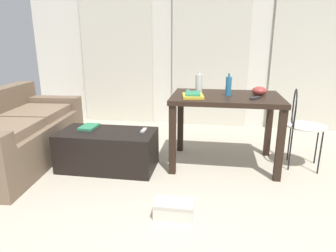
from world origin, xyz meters
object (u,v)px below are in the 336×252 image
(wire_chair, at_px, (301,119))
(tv_remote_primary, at_px, (144,130))
(bottle_near, at_px, (229,86))
(book_stack, at_px, (193,95))
(couch, at_px, (14,135))
(tv_remote_on_table, at_px, (255,98))
(bowl, at_px, (259,91))
(shoebox, at_px, (174,209))
(coffee_table, at_px, (108,150))
(craft_table, at_px, (226,106))
(magazine, at_px, (89,127))
(bottle_far, at_px, (199,84))
(scissors, at_px, (188,91))

(wire_chair, bearing_deg, tv_remote_primary, -169.85)
(bottle_near, bearing_deg, book_stack, -157.84)
(couch, xyz_separation_m, bottle_near, (2.38, 0.32, 0.57))
(couch, xyz_separation_m, tv_remote_on_table, (2.65, 0.17, 0.48))
(bowl, xyz_separation_m, tv_remote_on_table, (-0.06, -0.22, -0.04))
(wire_chair, bearing_deg, book_stack, -169.65)
(shoebox, bearing_deg, coffee_table, 135.84)
(craft_table, distance_m, shoebox, 1.35)
(coffee_table, xyz_separation_m, craft_table, (1.25, 0.32, 0.46))
(magazine, distance_m, shoebox, 1.47)
(tv_remote_on_table, bearing_deg, wire_chair, 55.37)
(magazine, bearing_deg, craft_table, 11.51)
(wire_chair, distance_m, bottle_near, 0.86)
(bottle_near, bearing_deg, shoebox, -110.32)
(bowl, relative_size, shoebox, 0.49)
(tv_remote_on_table, height_order, shoebox, tv_remote_on_table)
(bottle_far, distance_m, book_stack, 0.25)
(coffee_table, relative_size, craft_table, 0.89)
(craft_table, relative_size, bowl, 7.34)
(tv_remote_primary, bearing_deg, shoebox, -61.80)
(tv_remote_on_table, distance_m, shoebox, 1.42)
(bottle_far, bearing_deg, shoebox, -94.82)
(coffee_table, relative_size, bottle_near, 4.39)
(craft_table, distance_m, bottle_near, 0.22)
(tv_remote_primary, relative_size, magazine, 0.58)
(bottle_far, bearing_deg, tv_remote_on_table, -21.07)
(bottle_near, height_order, shoebox, bottle_near)
(coffee_table, xyz_separation_m, magazine, (-0.24, 0.09, 0.22))
(bottle_near, xyz_separation_m, bottle_far, (-0.32, 0.08, 0.00))
(bottle_far, relative_size, bowl, 1.51)
(couch, xyz_separation_m, craft_table, (2.36, 0.32, 0.35))
(coffee_table, bearing_deg, book_stack, 10.63)
(craft_table, relative_size, shoebox, 3.62)
(coffee_table, height_order, scissors, scissors)
(bottle_near, distance_m, bottle_far, 0.33)
(bottle_near, bearing_deg, coffee_table, -165.91)
(wire_chair, relative_size, magazine, 3.60)
(couch, distance_m, bowl, 2.79)
(couch, bearing_deg, bottle_far, 10.97)
(tv_remote_on_table, bearing_deg, shoebox, -91.72)
(couch, bearing_deg, coffee_table, 0.13)
(book_stack, height_order, shoebox, book_stack)
(bottle_near, relative_size, scissors, 1.95)
(wire_chair, height_order, shoebox, wire_chair)
(craft_table, bearing_deg, wire_chair, 4.49)
(bowl, xyz_separation_m, tv_remote_primary, (-1.21, -0.31, -0.41))
(bottle_far, bearing_deg, scissors, 130.43)
(scissors, bearing_deg, book_stack, -77.43)
(magazine, bearing_deg, scissors, 26.31)
(coffee_table, xyz_separation_m, wire_chair, (2.06, 0.38, 0.33))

